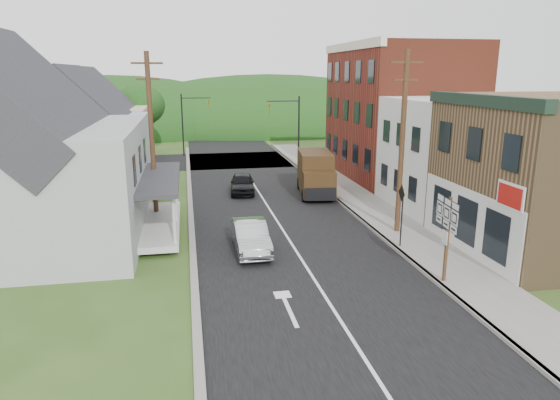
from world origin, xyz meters
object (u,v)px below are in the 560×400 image
route_sign_cluster (447,227)px  silver_sedan (251,237)px  dark_sedan (242,184)px  warning_sign (402,207)px  delivery_van (316,174)px

route_sign_cluster → silver_sedan: bearing=149.2°
dark_sedan → warning_sign: (5.88, -12.41, 1.35)m
delivery_van → warning_sign: bearing=-76.1°
dark_sedan → route_sign_cluster: route_sign_cluster is taller
dark_sedan → route_sign_cluster: bearing=-64.4°
delivery_van → warning_sign: (1.15, -10.99, 0.57)m
silver_sedan → delivery_van: delivery_van is taller
silver_sedan → warning_sign: (6.81, -0.98, 1.32)m
silver_sedan → route_sign_cluster: route_sign_cluster is taller
dark_sedan → warning_sign: 13.80m
route_sign_cluster → warning_sign: 4.07m
dark_sedan → route_sign_cluster: 17.55m
delivery_van → route_sign_cluster: 15.11m
silver_sedan → delivery_van: 11.52m
delivery_van → warning_sign: warning_sign is taller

